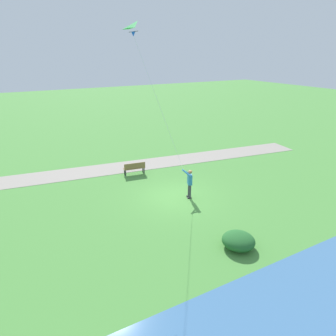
# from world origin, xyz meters

# --- Properties ---
(ground_plane) EXTENTS (120.00, 120.00, 0.00)m
(ground_plane) POSITION_xyz_m (0.00, 0.00, 0.00)
(ground_plane) COLOR #4C8E3D
(walkway_path) EXTENTS (6.76, 32.03, 0.02)m
(walkway_path) POSITION_xyz_m (6.35, 2.00, 0.01)
(walkway_path) COLOR gray
(walkway_path) RESTS_ON ground
(person_kite_flyer) EXTENTS (0.49, 0.63, 1.83)m
(person_kite_flyer) POSITION_xyz_m (-0.49, -0.60, 1.05)
(person_kite_flyer) COLOR #232328
(person_kite_flyer) RESTS_ON ground
(flying_kite) EXTENTS (1.47, 2.53, 7.65)m
(flying_kite) POSITION_xyz_m (0.51, 1.93, 9.04)
(flying_kite) COLOR green
(park_bench_near_walkway) EXTENTS (0.64, 1.55, 0.88)m
(park_bench_near_walkway) POSITION_xyz_m (4.49, 0.74, 0.51)
(park_bench_near_walkway) COLOR olive
(park_bench_near_walkway) RESTS_ON ground
(lakeside_shrub) EXTENTS (1.47, 1.44, 0.69)m
(lakeside_shrub) POSITION_xyz_m (-5.74, 0.20, 0.34)
(lakeside_shrub) COLOR #236028
(lakeside_shrub) RESTS_ON ground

